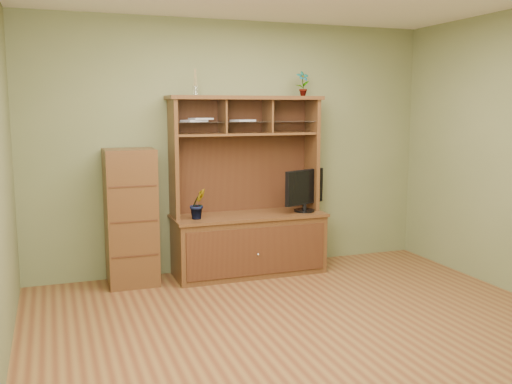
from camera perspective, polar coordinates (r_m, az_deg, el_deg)
name	(u,v)px	position (r m, az deg, el deg)	size (l,w,h in m)	color
room	(314,164)	(4.40, 5.83, 2.81)	(4.54, 4.04, 2.74)	brown
media_hutch	(248,226)	(6.14, -0.80, -3.37)	(1.66, 0.61, 1.90)	#462714
monitor	(305,190)	(6.22, 4.89, 0.24)	(0.55, 0.29, 0.46)	black
orchid_plant	(198,204)	(5.84, -5.84, -1.18)	(0.17, 0.14, 0.31)	#315E20
top_plant	(303,84)	(6.33, 4.70, 10.75)	(0.14, 0.10, 0.27)	#2D5C20
reed_diffuser	(195,85)	(5.93, -6.08, 10.60)	(0.05, 0.05, 0.27)	silver
magazines	(212,120)	(5.97, -4.40, 7.18)	(0.80, 0.25, 0.04)	#AEAEB3
side_cabinet	(131,217)	(5.86, -12.39, -2.49)	(0.49, 0.45, 1.37)	#462714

